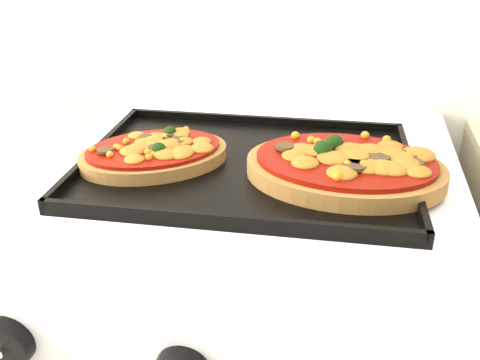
% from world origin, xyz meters
% --- Properties ---
extents(control_panel, '(0.60, 0.02, 0.09)m').
position_xyz_m(control_panel, '(-0.04, 1.39, 0.85)').
color(control_panel, silver).
rests_on(control_panel, stove).
extents(knob_left, '(0.06, 0.02, 0.06)m').
position_xyz_m(knob_left, '(-0.21, 1.37, 0.85)').
color(knob_left, black).
rests_on(knob_left, control_panel).
extents(baking_tray, '(0.46, 0.35, 0.02)m').
position_xyz_m(baking_tray, '(-0.04, 1.69, 0.92)').
color(baking_tray, black).
rests_on(baking_tray, stove).
extents(pizza_left, '(0.25, 0.23, 0.03)m').
position_xyz_m(pizza_left, '(-0.17, 1.67, 0.94)').
color(pizza_left, '#A47938').
rests_on(pizza_left, baking_tray).
extents(pizza_right, '(0.26, 0.20, 0.04)m').
position_xyz_m(pizza_right, '(0.09, 1.67, 0.94)').
color(pizza_right, '#A47938').
rests_on(pizza_right, baking_tray).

